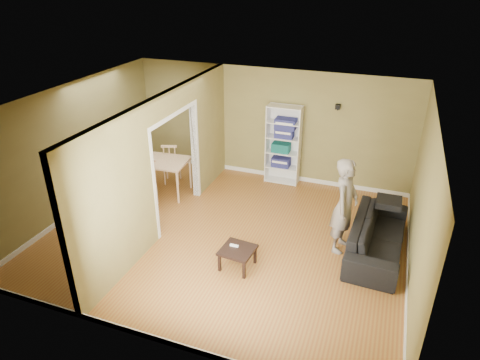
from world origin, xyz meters
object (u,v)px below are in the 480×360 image
at_px(bookshelf, 284,144).
at_px(chair_near, 145,182).
at_px(sofa, 379,231).
at_px(chair_far, 172,162).
at_px(chair_left, 135,168).
at_px(dining_table, 159,163).
at_px(person, 346,198).
at_px(coffee_table, 238,252).

distance_m(bookshelf, chair_near, 3.24).
distance_m(sofa, bookshelf, 3.21).
distance_m(sofa, chair_far, 4.88).
bearing_deg(chair_far, chair_left, 15.37).
relative_size(dining_table, chair_near, 1.21).
bearing_deg(person, chair_near, 97.09).
distance_m(coffee_table, chair_far, 3.57).
bearing_deg(person, chair_left, 89.65).
bearing_deg(chair_near, coffee_table, -5.40).
bearing_deg(coffee_table, chair_near, 152.53).
bearing_deg(coffee_table, bookshelf, 92.53).
bearing_deg(person, sofa, -69.13).
relative_size(sofa, person, 1.08).
bearing_deg(dining_table, bookshelf, 32.05).
bearing_deg(dining_table, sofa, -7.90).
bearing_deg(chair_near, sofa, 21.24).
height_order(sofa, person, person).
height_order(dining_table, chair_left, chair_left).
bearing_deg(chair_left, chair_far, 127.00).
bearing_deg(person, dining_table, 89.01).
bearing_deg(chair_far, dining_table, 71.23).
bearing_deg(dining_table, coffee_table, -36.96).
height_order(person, coffee_table, person).
height_order(coffee_table, chair_far, chair_far).
bearing_deg(sofa, coffee_table, 123.26).
xyz_separation_m(sofa, bookshelf, (-2.31, 2.17, 0.50)).
height_order(sofa, chair_far, chair_far).
bearing_deg(chair_left, chair_near, 48.71).
distance_m(chair_left, chair_near, 0.96).
height_order(bookshelf, chair_left, bookshelf).
distance_m(coffee_table, dining_table, 3.23).
bearing_deg(chair_far, sofa, 146.99).
xyz_separation_m(sofa, coffee_table, (-2.16, -1.27, -0.11)).
relative_size(sofa, chair_far, 2.21).
height_order(bookshelf, chair_far, bookshelf).
relative_size(bookshelf, dining_table, 1.47).
relative_size(bookshelf, chair_far, 1.84).
bearing_deg(bookshelf, chair_near, -139.20).
bearing_deg(chair_far, person, 143.40).
xyz_separation_m(person, dining_table, (-4.11, 0.78, -0.32)).
height_order(bookshelf, coffee_table, bookshelf).
relative_size(bookshelf, coffee_table, 3.42).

